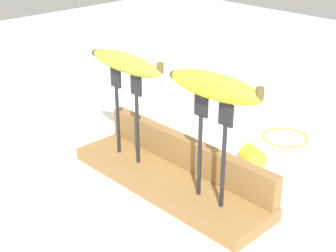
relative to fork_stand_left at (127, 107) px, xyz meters
name	(u,v)px	position (x,y,z in m)	size (l,w,h in m)	color
ground_plane	(168,186)	(0.11, 0.01, -0.13)	(3.00, 3.00, 0.00)	silver
wooden_board	(168,181)	(0.11, 0.01, -0.12)	(0.41, 0.12, 0.02)	olive
board_backstop	(187,153)	(0.11, 0.05, -0.08)	(0.41, 0.02, 0.06)	olive
fork_stand_left	(127,107)	(0.00, 0.00, 0.00)	(0.08, 0.01, 0.17)	black
fork_stand_right	(212,142)	(0.21, 0.00, 0.00)	(0.08, 0.01, 0.18)	black
banana_raised_left	(125,63)	(0.00, 0.00, 0.09)	(0.19, 0.03, 0.04)	#B2C138
banana_raised_right	(214,86)	(0.21, 0.00, 0.10)	(0.17, 0.05, 0.04)	yellow
banana_chunk_near	(253,156)	(0.16, 0.18, -0.11)	(0.06, 0.05, 0.04)	yellow
wire_coil	(285,137)	(0.14, 0.34, -0.13)	(0.10, 0.10, 0.00)	gold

